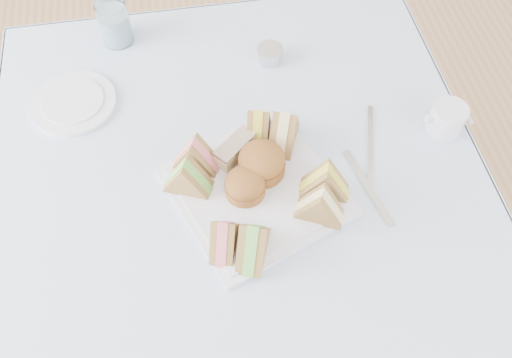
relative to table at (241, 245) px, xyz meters
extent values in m
plane|color=#9E7751|center=(0.00, 0.00, -0.37)|extent=(4.00, 4.00, 0.00)
cube|color=brown|center=(0.00, 0.00, 0.00)|extent=(0.90, 0.90, 0.74)
cube|color=silver|center=(0.00, 0.00, 0.37)|extent=(1.02, 1.02, 0.01)
cube|color=silver|center=(0.03, -0.07, 0.38)|extent=(0.40, 0.40, 0.01)
cylinder|color=#975726|center=(0.01, -0.08, 0.42)|extent=(0.10, 0.10, 0.05)
cylinder|color=#975726|center=(0.05, -0.03, 0.42)|extent=(0.14, 0.14, 0.06)
cube|color=beige|center=(0.00, 0.01, 0.41)|extent=(0.10, 0.09, 0.04)
cylinder|color=silver|center=(-0.34, 0.23, 0.38)|extent=(0.19, 0.19, 0.01)
cylinder|color=white|center=(-0.23, 0.42, 0.43)|extent=(0.10, 0.10, 0.11)
cylinder|color=#BDBDBD|center=(0.12, 0.28, 0.39)|extent=(0.08, 0.08, 0.04)
cube|color=#BDBDBD|center=(0.25, -0.10, 0.38)|extent=(0.06, 0.19, 0.00)
cube|color=#BDBDBD|center=(0.28, -0.02, 0.38)|extent=(0.07, 0.19, 0.00)
cylinder|color=silver|center=(0.46, 0.02, 0.41)|extent=(0.08, 0.08, 0.07)
camera|label=1|loc=(-0.07, -0.64, 1.30)|focal=38.00mm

